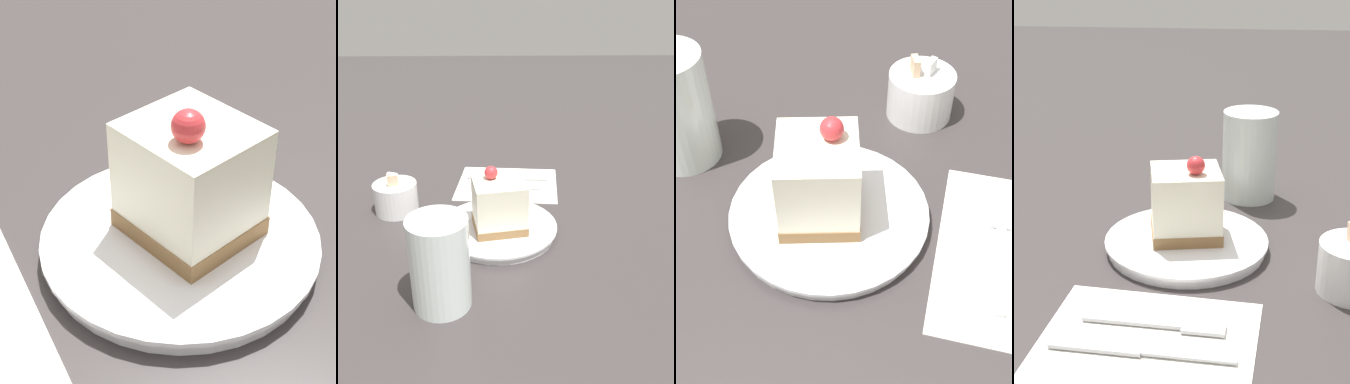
% 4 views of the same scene
% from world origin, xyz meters
% --- Properties ---
extents(ground_plane, '(4.00, 4.00, 0.00)m').
position_xyz_m(ground_plane, '(0.00, 0.00, 0.00)').
color(ground_plane, '#383333').
extents(plate, '(0.21, 0.21, 0.02)m').
position_xyz_m(plate, '(-0.02, 0.02, 0.01)').
color(plate, white).
rests_on(plate, ground_plane).
extents(cake_slice, '(0.09, 0.10, 0.11)m').
position_xyz_m(cake_slice, '(-0.03, 0.02, 0.06)').
color(cake_slice, olive).
rests_on(cake_slice, plate).
extents(fork, '(0.03, 0.15, 0.00)m').
position_xyz_m(fork, '(0.16, 0.02, 0.01)').
color(fork, '#B2B2B7').
rests_on(fork, napkin).
extents(sugar_bowl, '(0.08, 0.08, 0.08)m').
position_xyz_m(sugar_bowl, '(0.07, 0.22, 0.03)').
color(sugar_bowl, white).
rests_on(sugar_bowl, ground_plane).
extents(drinking_glass, '(0.08, 0.08, 0.13)m').
position_xyz_m(drinking_glass, '(-0.20, 0.10, 0.07)').
color(drinking_glass, silver).
rests_on(drinking_glass, ground_plane).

